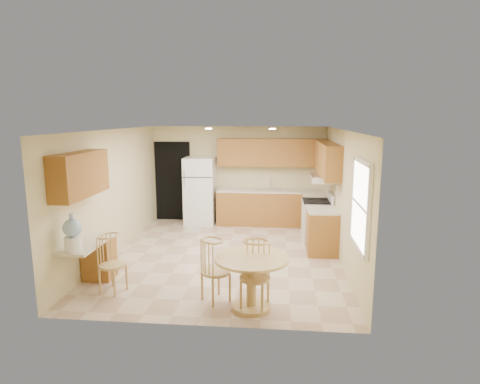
# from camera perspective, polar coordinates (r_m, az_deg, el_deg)

# --- Properties ---
(floor) EXTENTS (5.50, 5.50, 0.00)m
(floor) POSITION_cam_1_polar(r_m,az_deg,el_deg) (8.15, -2.17, -9.03)
(floor) COLOR #CAB092
(floor) RESTS_ON ground
(ceiling) EXTENTS (4.50, 5.50, 0.02)m
(ceiling) POSITION_cam_1_polar(r_m,az_deg,el_deg) (7.68, -2.30, 8.83)
(ceiling) COLOR white
(ceiling) RESTS_ON wall_back
(wall_back) EXTENTS (4.50, 0.02, 2.50)m
(wall_back) POSITION_cam_1_polar(r_m,az_deg,el_deg) (10.51, -0.26, 2.50)
(wall_back) COLOR #CABF88
(wall_back) RESTS_ON floor
(wall_front) EXTENTS (4.50, 0.02, 2.50)m
(wall_front) POSITION_cam_1_polar(r_m,az_deg,el_deg) (5.18, -6.25, -6.19)
(wall_front) COLOR #CABF88
(wall_front) RESTS_ON floor
(wall_left) EXTENTS (0.02, 5.50, 2.50)m
(wall_left) POSITION_cam_1_polar(r_m,az_deg,el_deg) (8.41, -17.61, -0.08)
(wall_left) COLOR #CABF88
(wall_left) RESTS_ON floor
(wall_right) EXTENTS (0.02, 5.50, 2.50)m
(wall_right) POSITION_cam_1_polar(r_m,az_deg,el_deg) (7.85, 14.28, -0.65)
(wall_right) COLOR #CABF88
(wall_right) RESTS_ON floor
(doorway) EXTENTS (0.90, 0.02, 2.10)m
(doorway) POSITION_cam_1_polar(r_m,az_deg,el_deg) (10.84, -9.52, 1.53)
(doorway) COLOR black
(doorway) RESTS_ON floor
(base_cab_back) EXTENTS (2.75, 0.60, 0.87)m
(base_cab_back) POSITION_cam_1_polar(r_m,az_deg,el_deg) (10.32, 4.42, -2.30)
(base_cab_back) COLOR #A16628
(base_cab_back) RESTS_ON floor
(counter_back) EXTENTS (2.75, 0.63, 0.04)m
(counter_back) POSITION_cam_1_polar(r_m,az_deg,el_deg) (10.22, 4.46, 0.19)
(counter_back) COLOR beige
(counter_back) RESTS_ON base_cab_back
(base_cab_right_a) EXTENTS (0.60, 0.59, 0.87)m
(base_cab_right_a) POSITION_cam_1_polar(r_m,az_deg,el_deg) (9.78, 10.68, -3.18)
(base_cab_right_a) COLOR #A16628
(base_cab_right_a) RESTS_ON floor
(counter_right_a) EXTENTS (0.63, 0.59, 0.04)m
(counter_right_a) POSITION_cam_1_polar(r_m,az_deg,el_deg) (9.68, 10.77, -0.56)
(counter_right_a) COLOR beige
(counter_right_a) RESTS_ON base_cab_right_a
(base_cab_right_b) EXTENTS (0.60, 0.80, 0.87)m
(base_cab_right_b) POSITION_cam_1_polar(r_m,az_deg,el_deg) (8.38, 11.58, -5.55)
(base_cab_right_b) COLOR #A16628
(base_cab_right_b) RESTS_ON floor
(counter_right_b) EXTENTS (0.63, 0.80, 0.04)m
(counter_right_b) POSITION_cam_1_polar(r_m,az_deg,el_deg) (8.27, 11.69, -2.52)
(counter_right_b) COLOR beige
(counter_right_b) RESTS_ON base_cab_right_b
(upper_cab_back) EXTENTS (2.75, 0.33, 0.70)m
(upper_cab_back) POSITION_cam_1_polar(r_m,az_deg,el_deg) (10.23, 4.55, 5.62)
(upper_cab_back) COLOR #A16628
(upper_cab_back) RESTS_ON wall_back
(upper_cab_right) EXTENTS (0.33, 2.42, 0.70)m
(upper_cab_right) POSITION_cam_1_polar(r_m,az_deg,el_deg) (8.92, 12.23, 4.67)
(upper_cab_right) COLOR #A16628
(upper_cab_right) RESTS_ON wall_right
(upper_cab_left) EXTENTS (0.33, 1.40, 0.70)m
(upper_cab_left) POSITION_cam_1_polar(r_m,az_deg,el_deg) (6.82, -21.80, 2.35)
(upper_cab_left) COLOR #A16628
(upper_cab_left) RESTS_ON wall_left
(sink) EXTENTS (0.78, 0.44, 0.01)m
(sink) POSITION_cam_1_polar(r_m,az_deg,el_deg) (10.22, 4.32, 0.31)
(sink) COLOR silver
(sink) RESTS_ON counter_back
(range_hood) EXTENTS (0.50, 0.76, 0.14)m
(range_hood) POSITION_cam_1_polar(r_m,az_deg,el_deg) (8.94, 11.61, 1.92)
(range_hood) COLOR silver
(range_hood) RESTS_ON upper_cab_right
(desk_pedestal) EXTENTS (0.48, 0.42, 0.72)m
(desk_pedestal) POSITION_cam_1_polar(r_m,az_deg,el_deg) (7.37, -19.40, -8.86)
(desk_pedestal) COLOR #A16628
(desk_pedestal) RESTS_ON floor
(desk_top) EXTENTS (0.50, 1.20, 0.04)m
(desk_top) POSITION_cam_1_polar(r_m,az_deg,el_deg) (6.92, -20.91, -6.81)
(desk_top) COLOR beige
(desk_top) RESTS_ON desk_pedestal
(window) EXTENTS (0.06, 1.12, 1.30)m
(window) POSITION_cam_1_polar(r_m,az_deg,el_deg) (6.01, 16.85, -1.77)
(window) COLOR white
(window) RESTS_ON wall_right
(can_light_a) EXTENTS (0.14, 0.14, 0.02)m
(can_light_a) POSITION_cam_1_polar(r_m,az_deg,el_deg) (8.94, -4.48, 8.97)
(can_light_a) COLOR white
(can_light_a) RESTS_ON ceiling
(can_light_b) EXTENTS (0.14, 0.14, 0.02)m
(can_light_b) POSITION_cam_1_polar(r_m,az_deg,el_deg) (8.81, 4.64, 8.94)
(can_light_b) COLOR white
(can_light_b) RESTS_ON ceiling
(refrigerator) EXTENTS (0.76, 0.74, 1.73)m
(refrigerator) POSITION_cam_1_polar(r_m,az_deg,el_deg) (10.37, -5.68, 0.16)
(refrigerator) COLOR white
(refrigerator) RESTS_ON floor
(stove) EXTENTS (0.65, 0.76, 1.09)m
(stove) POSITION_cam_1_polar(r_m,az_deg,el_deg) (9.12, 10.91, -3.98)
(stove) COLOR white
(stove) RESTS_ON floor
(dining_table) EXTENTS (1.06, 1.06, 0.79)m
(dining_table) POSITION_cam_1_polar(r_m,az_deg,el_deg) (5.86, 1.63, -11.73)
(dining_table) COLOR tan
(dining_table) RESTS_ON floor
(chair_table_a) EXTENTS (0.42, 0.53, 0.96)m
(chair_table_a) POSITION_cam_1_polar(r_m,az_deg,el_deg) (6.00, -3.63, -10.47)
(chair_table_a) COLOR tan
(chair_table_a) RESTS_ON floor
(chair_table_b) EXTENTS (0.44, 0.46, 1.00)m
(chair_table_b) POSITION_cam_1_polar(r_m,az_deg,el_deg) (5.73, 2.08, -11.23)
(chair_table_b) COLOR tan
(chair_table_b) RESTS_ON floor
(chair_desk) EXTENTS (0.40, 0.52, 0.92)m
(chair_desk) POSITION_cam_1_polar(r_m,az_deg,el_deg) (6.62, -18.04, -9.16)
(chair_desk) COLOR tan
(chair_desk) RESTS_ON floor
(water_crock) EXTENTS (0.27, 0.27, 0.57)m
(water_crock) POSITION_cam_1_polar(r_m,az_deg,el_deg) (6.49, -22.70, -5.54)
(water_crock) COLOR white
(water_crock) RESTS_ON desk_top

